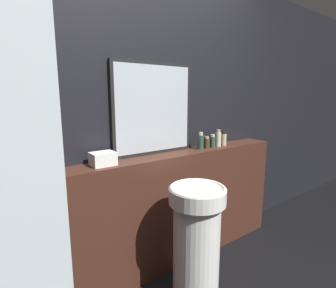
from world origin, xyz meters
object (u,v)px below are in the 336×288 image
object	(u,v)px
lotion_bottle	(212,141)
body_wash_bottle	(218,139)
towel_stack	(103,159)
shampoo_bottle	(201,141)
mirror	(154,109)
conditioner_bottle	(207,143)
hand_soap_bottle	(224,139)
pedestal_sink	(196,241)

from	to	relation	value
lotion_bottle	body_wash_bottle	world-z (taller)	body_wash_bottle
towel_stack	shampoo_bottle	size ratio (longest dim) A/B	1.06
mirror	body_wash_bottle	world-z (taller)	mirror
shampoo_bottle	conditioner_bottle	world-z (taller)	shampoo_bottle
body_wash_bottle	lotion_bottle	bearing A→B (deg)	180.00
shampoo_bottle	hand_soap_bottle	bearing A→B (deg)	0.00
mirror	towel_stack	world-z (taller)	mirror
shampoo_bottle	conditioner_bottle	distance (m)	0.08
shampoo_bottle	conditioner_bottle	xyz separation A→B (m)	(0.07, 0.00, -0.02)
lotion_bottle	mirror	bearing A→B (deg)	170.59
pedestal_sink	towel_stack	distance (m)	0.86
pedestal_sink	hand_soap_bottle	distance (m)	1.05
towel_stack	shampoo_bottle	world-z (taller)	shampoo_bottle
mirror	conditioner_bottle	world-z (taller)	mirror
body_wash_bottle	hand_soap_bottle	xyz separation A→B (m)	(0.08, 0.00, -0.01)
mirror	lotion_bottle	bearing A→B (deg)	-9.41
towel_stack	shampoo_bottle	xyz separation A→B (m)	(0.92, 0.00, 0.02)
towel_stack	conditioner_bottle	xyz separation A→B (m)	(0.99, 0.00, 0.00)
pedestal_sink	towel_stack	bearing A→B (deg)	136.33
lotion_bottle	hand_soap_bottle	xyz separation A→B (m)	(0.15, 0.00, 0.01)
conditioner_bottle	body_wash_bottle	distance (m)	0.15
towel_stack	conditioner_bottle	bearing A→B (deg)	0.00
pedestal_sink	body_wash_bottle	bearing A→B (deg)	33.66
shampoo_bottle	lotion_bottle	world-z (taller)	shampoo_bottle
shampoo_bottle	body_wash_bottle	distance (m)	0.22
body_wash_bottle	conditioner_bottle	bearing A→B (deg)	180.00
pedestal_sink	shampoo_bottle	world-z (taller)	shampoo_bottle
pedestal_sink	hand_soap_bottle	size ratio (longest dim) A/B	6.27
mirror	shampoo_bottle	xyz separation A→B (m)	(0.43, -0.10, -0.29)
conditioner_bottle	hand_soap_bottle	size ratio (longest dim) A/B	0.80
mirror	shampoo_bottle	bearing A→B (deg)	-12.57
hand_soap_bottle	towel_stack	bearing A→B (deg)	180.00
body_wash_bottle	hand_soap_bottle	distance (m)	0.08
mirror	lotion_bottle	xyz separation A→B (m)	(0.58, -0.10, -0.31)
mirror	lotion_bottle	world-z (taller)	mirror
pedestal_sink	towel_stack	xyz separation A→B (m)	(-0.47, 0.45, 0.57)
shampoo_bottle	pedestal_sink	bearing A→B (deg)	-135.04
lotion_bottle	conditioner_bottle	bearing A→B (deg)	180.00
shampoo_bottle	body_wash_bottle	size ratio (longest dim) A/B	0.96
towel_stack	lotion_bottle	world-z (taller)	lotion_bottle
mirror	pedestal_sink	bearing A→B (deg)	-91.63
shampoo_bottle	hand_soap_bottle	distance (m)	0.30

